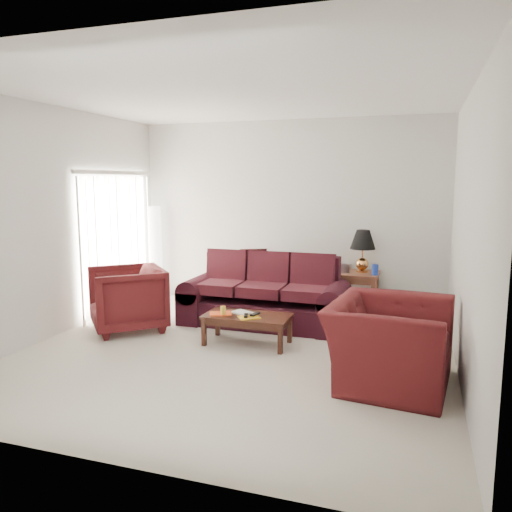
% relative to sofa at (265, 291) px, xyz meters
% --- Properties ---
extents(floor, '(5.00, 5.00, 0.00)m').
position_rel_sofa_xyz_m(floor, '(0.01, -1.27, -0.48)').
color(floor, beige).
rests_on(floor, ground).
extents(blinds, '(0.10, 2.00, 2.16)m').
position_rel_sofa_xyz_m(blinds, '(-2.41, 0.03, 0.60)').
color(blinds, silver).
rests_on(blinds, ground).
extents(sofa, '(2.44, 1.25, 0.96)m').
position_rel_sofa_xyz_m(sofa, '(0.00, 0.00, 0.00)').
color(sofa, black).
rests_on(sofa, ground).
extents(throw_pillow, '(0.47, 0.38, 0.44)m').
position_rel_sofa_xyz_m(throw_pillow, '(-0.45, 0.86, 0.26)').
color(throw_pillow, black).
rests_on(throw_pillow, sofa).
extents(end_table, '(0.65, 0.65, 0.67)m').
position_rel_sofa_xyz_m(end_table, '(1.21, 0.87, -0.15)').
color(end_table, '#4E241B').
rests_on(end_table, ground).
extents(table_lamp, '(0.41, 0.41, 0.64)m').
position_rel_sofa_xyz_m(table_lamp, '(1.26, 0.92, 0.51)').
color(table_lamp, '#CF8240').
rests_on(table_lamp, end_table).
extents(clock, '(0.15, 0.09, 0.14)m').
position_rel_sofa_xyz_m(clock, '(1.02, 0.77, 0.26)').
color(clock, silver).
rests_on(clock, end_table).
extents(blue_canister, '(0.12, 0.12, 0.16)m').
position_rel_sofa_xyz_m(blue_canister, '(1.46, 0.74, 0.27)').
color(blue_canister, navy).
rests_on(blue_canister, end_table).
extents(picture_frame, '(0.15, 0.17, 0.05)m').
position_rel_sofa_xyz_m(picture_frame, '(1.01, 1.08, 0.27)').
color(picture_frame, '#B6B6BA').
rests_on(picture_frame, end_table).
extents(floor_lamp, '(0.34, 0.34, 1.63)m').
position_rel_sofa_xyz_m(floor_lamp, '(-2.27, 0.93, 0.33)').
color(floor_lamp, white).
rests_on(floor_lamp, ground).
extents(armchair_left, '(1.34, 1.34, 0.88)m').
position_rel_sofa_xyz_m(armchair_left, '(-1.71, -0.84, -0.04)').
color(armchair_left, '#3E0E10').
rests_on(armchair_left, ground).
extents(armchair_right, '(1.27, 1.41, 0.84)m').
position_rel_sofa_xyz_m(armchair_right, '(1.81, -1.62, -0.06)').
color(armchair_right, '#410F10').
rests_on(armchair_right, ground).
extents(coffee_table, '(1.20, 0.90, 0.38)m').
position_rel_sofa_xyz_m(coffee_table, '(0.06, -0.92, -0.29)').
color(coffee_table, black).
rests_on(coffee_table, ground).
extents(magazine_red, '(0.34, 0.30, 0.02)m').
position_rel_sofa_xyz_m(magazine_red, '(-0.27, -0.99, -0.10)').
color(magazine_red, '#E24916').
rests_on(magazine_red, coffee_table).
extents(magazine_white, '(0.31, 0.29, 0.01)m').
position_rel_sofa_xyz_m(magazine_white, '(-0.04, -0.84, -0.10)').
color(magazine_white, silver).
rests_on(magazine_white, coffee_table).
extents(magazine_orange, '(0.31, 0.30, 0.01)m').
position_rel_sofa_xyz_m(magazine_orange, '(0.12, -1.04, -0.10)').
color(magazine_orange, '#C68F17').
rests_on(magazine_orange, coffee_table).
extents(remote_a, '(0.09, 0.16, 0.02)m').
position_rel_sofa_xyz_m(remote_a, '(0.08, -1.03, -0.08)').
color(remote_a, black).
rests_on(remote_a, coffee_table).
extents(remote_b, '(0.09, 0.18, 0.02)m').
position_rel_sofa_xyz_m(remote_b, '(0.17, -0.94, -0.08)').
color(remote_b, black).
rests_on(remote_b, coffee_table).
extents(yellow_glass, '(0.08, 0.08, 0.12)m').
position_rel_sofa_xyz_m(yellow_glass, '(-0.22, -1.02, -0.05)').
color(yellow_glass, yellow).
rests_on(yellow_glass, coffee_table).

